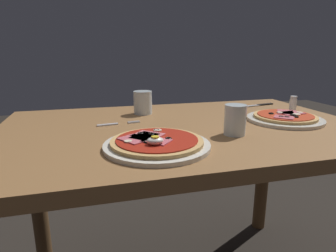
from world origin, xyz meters
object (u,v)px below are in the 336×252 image
Objects in this scene: pizza_across_left at (285,118)px; water_glass_near at (235,122)px; pizza_foreground at (157,143)px; fork at (115,124)px; knife at (259,105)px; dining_table at (184,154)px; water_glass_far at (143,104)px; salt_shaker at (293,104)px.

water_glass_near reaches higher than pizza_across_left.
water_glass_near reaches higher than pizza_foreground.
knife is (0.71, 0.19, 0.00)m from fork.
knife is (0.47, 0.26, 0.11)m from dining_table.
pizza_foreground is 3.09× the size of water_glass_far.
water_glass_far is 0.61× the size of fork.
water_glass_far is at bearing 50.14° from fork.
pizza_foreground is at bearing -162.11° from pizza_across_left.
pizza_across_left is at bearing -135.25° from salt_shaker.
salt_shaker is (0.69, 0.32, 0.02)m from pizza_foreground.
salt_shaker is at bearing 44.75° from pizza_across_left.
fork is at bearing -129.86° from water_glass_far.
water_glass_near is at bearing 12.28° from pizza_foreground.
pizza_foreground is 0.76m from salt_shaker.
salt_shaker is (0.77, 0.03, 0.03)m from fork.
pizza_foreground is at bearing -167.72° from water_glass_near.
water_glass_near is 0.49× the size of knife.
water_glass_near is 1.01× the size of water_glass_far.
fork is at bearing 170.07° from pizza_across_left.
fork reaches higher than dining_table.
salt_shaker reaches higher than pizza_foreground.
fork is 0.81× the size of knife.
knife is at bearing 113.56° from salt_shaker.
pizza_across_left is 2.93× the size of water_glass_far.
water_glass_far is (-0.50, 0.26, 0.03)m from pizza_across_left.
salt_shaker is (0.15, 0.14, 0.02)m from pizza_across_left.
pizza_foreground is 0.57m from pizza_across_left.
pizza_across_left is at bearing -27.99° from water_glass_far.
pizza_foreground is 1.06× the size of pizza_across_left.
dining_table is at bearing -168.77° from salt_shaker.
dining_table is 4.36× the size of pizza_foreground.
pizza_foreground is at bearing -125.53° from dining_table.
salt_shaker is (0.42, 0.26, -0.01)m from water_glass_near.
water_glass_far is at bearing 84.60° from pizza_foreground.
fork is 0.77m from salt_shaker.
knife is (0.62, 0.47, -0.01)m from pizza_foreground.
water_glass_far is 0.66m from salt_shaker.
water_glass_far is 0.58m from knife.
knife reaches higher than dining_table.
water_glass_far reaches higher than fork.
fork is at bearing -164.96° from knife.
water_glass_far reaches higher than knife.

